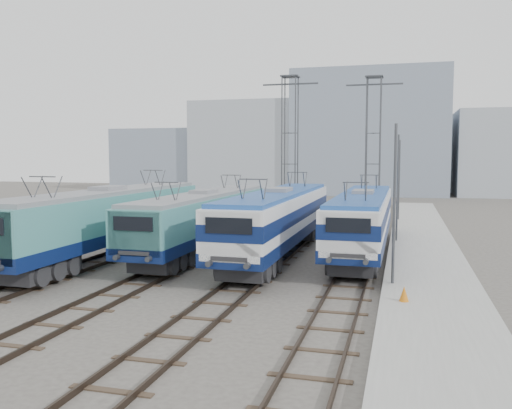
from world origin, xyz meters
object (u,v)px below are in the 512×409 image
(catenary_tower_west, at_px, (290,144))
(mast_mid, at_px, (397,190))
(locomotive_far_left, at_px, (107,217))
(safety_cone, at_px, (404,294))
(mast_front, at_px, (394,208))
(mast_rear, at_px, (399,182))
(locomotive_far_right, at_px, (363,217))
(locomotive_center_right, at_px, (278,216))
(catenary_tower_east, at_px, (373,144))
(locomotive_center_left, at_px, (203,217))

(catenary_tower_west, relative_size, mast_mid, 1.71)
(locomotive_far_left, relative_size, safety_cone, 33.15)
(catenary_tower_west, distance_m, safety_cone, 25.32)
(mast_front, distance_m, mast_rear, 24.00)
(locomotive_far_right, bearing_deg, safety_cone, -77.89)
(locomotive_far_left, relative_size, locomotive_center_right, 1.03)
(catenary_tower_east, bearing_deg, locomotive_center_right, -104.89)
(locomotive_far_left, xyz_separation_m, mast_rear, (15.35, 20.91, 1.18))
(locomotive_far_right, relative_size, catenary_tower_west, 1.44)
(safety_cone, bearing_deg, mast_mid, 91.80)
(mast_rear, bearing_deg, locomotive_center_left, -121.17)
(catenary_tower_east, bearing_deg, safety_cone, -84.10)
(locomotive_center_left, height_order, mast_front, mast_front)
(locomotive_far_left, height_order, locomotive_center_left, locomotive_far_left)
(catenary_tower_west, xyz_separation_m, mast_mid, (8.60, -8.00, -3.14))
(mast_front, bearing_deg, locomotive_center_left, 150.81)
(locomotive_center_right, xyz_separation_m, mast_mid, (6.35, 5.98, 1.19))
(catenary_tower_east, height_order, mast_rear, catenary_tower_east)
(catenary_tower_west, xyz_separation_m, catenary_tower_east, (6.50, 2.00, 0.00))
(locomotive_far_left, distance_m, catenary_tower_east, 23.50)
(locomotive_far_right, xyz_separation_m, catenary_tower_west, (-6.75, 12.05, 4.43))
(locomotive_center_left, relative_size, locomotive_far_right, 0.99)
(locomotive_far_left, height_order, mast_rear, mast_rear)
(mast_front, bearing_deg, locomotive_center_right, 136.54)
(locomotive_center_right, xyz_separation_m, mast_front, (6.35, -6.02, 1.19))
(locomotive_center_left, relative_size, catenary_tower_west, 1.43)
(locomotive_far_left, xyz_separation_m, catenary_tower_west, (6.75, 16.91, 4.33))
(locomotive_far_right, bearing_deg, locomotive_far_left, -160.20)
(catenary_tower_west, bearing_deg, locomotive_center_right, -80.86)
(mast_rear, xyz_separation_m, safety_cone, (0.47, -26.85, -2.92))
(mast_mid, distance_m, mast_rear, 12.00)
(mast_rear, bearing_deg, safety_cone, -89.00)
(locomotive_center_left, xyz_separation_m, mast_rear, (10.85, 17.94, 1.35))
(mast_front, bearing_deg, mast_rear, 90.00)
(locomotive_far_left, bearing_deg, locomotive_center_right, 18.04)
(locomotive_far_left, xyz_separation_m, locomotive_far_right, (13.50, 4.86, -0.10))
(locomotive_far_left, relative_size, catenary_tower_east, 1.55)
(locomotive_far_left, relative_size, mast_mid, 2.66)
(catenary_tower_west, height_order, mast_mid, catenary_tower_west)
(locomotive_far_right, height_order, mast_mid, mast_mid)
(locomotive_far_right, bearing_deg, catenary_tower_east, 91.02)
(locomotive_center_left, relative_size, mast_front, 2.45)
(mast_mid, bearing_deg, locomotive_center_left, -151.31)
(locomotive_center_right, height_order, safety_cone, locomotive_center_right)
(locomotive_center_left, xyz_separation_m, mast_mid, (10.85, 5.94, 1.35))
(locomotive_far_right, bearing_deg, locomotive_center_right, -156.80)
(locomotive_far_right, distance_m, catenary_tower_east, 14.74)
(mast_front, bearing_deg, safety_cone, -80.70)
(mast_mid, height_order, mast_rear, same)
(locomotive_far_left, relative_size, mast_rear, 2.66)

